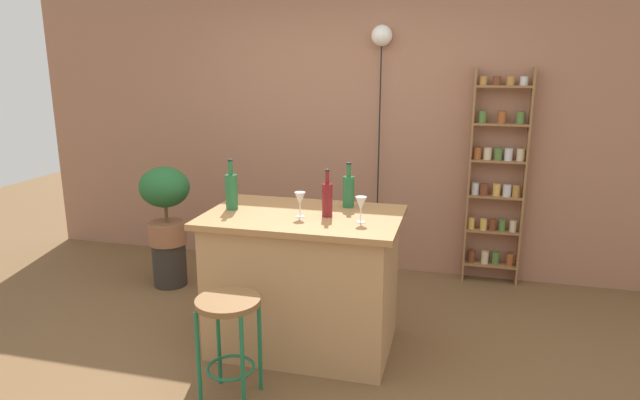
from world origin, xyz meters
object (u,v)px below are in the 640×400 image
at_px(bottle_vinegar, 327,199).
at_px(bottle_olive_oil, 349,190).
at_px(bar_stool, 229,324).
at_px(wine_glass_left, 299,199).
at_px(spice_shelf, 496,179).
at_px(plant_stool, 170,264).
at_px(pendant_globe_light, 382,42).
at_px(potted_plant, 165,199).
at_px(bottle_soda_blue, 231,191).
at_px(wine_glass_center, 361,204).

distance_m(bottle_vinegar, bottle_olive_oil, 0.28).
xyz_separation_m(bottle_vinegar, bottle_olive_oil, (0.08, 0.27, 0.00)).
xyz_separation_m(bar_stool, wine_glass_left, (0.22, 0.66, 0.58)).
relative_size(bar_stool, spice_shelf, 0.34).
distance_m(spice_shelf, bottle_vinegar, 1.90).
bearing_deg(bar_stool, plant_stool, 129.83).
height_order(bar_stool, pendant_globe_light, pendant_globe_light).
relative_size(bottle_vinegar, wine_glass_left, 1.90).
bearing_deg(pendant_globe_light, plant_stool, -154.38).
bearing_deg(wine_glass_left, bar_stool, -108.87).
bearing_deg(bottle_vinegar, bar_stool, -119.12).
xyz_separation_m(potted_plant, pendant_globe_light, (1.70, 0.82, 1.30)).
relative_size(bottle_vinegar, bottle_soda_blue, 0.90).
height_order(plant_stool, pendant_globe_light, pendant_globe_light).
height_order(bottle_vinegar, bottle_soda_blue, bottle_soda_blue).
relative_size(spice_shelf, wine_glass_left, 11.43).
bearing_deg(wine_glass_left, bottle_vinegar, 17.46).
height_order(plant_stool, bottle_vinegar, bottle_vinegar).
relative_size(plant_stool, bottle_vinegar, 1.23).
bearing_deg(bottle_vinegar, wine_glass_left, -162.54).
xyz_separation_m(bottle_soda_blue, wine_glass_left, (0.50, -0.07, -0.01)).
xyz_separation_m(bar_stool, pendant_globe_light, (0.49, 2.27, 1.60)).
bearing_deg(spice_shelf, bottle_soda_blue, -139.71).
height_order(plant_stool, bottle_olive_oil, bottle_olive_oil).
relative_size(bottle_soda_blue, wine_glass_left, 2.10).
height_order(bottle_olive_oil, pendant_globe_light, pendant_globe_light).
xyz_separation_m(bar_stool, plant_stool, (-1.21, 1.45, -0.29)).
bearing_deg(pendant_globe_light, bottle_vinegar, -93.48).
distance_m(plant_stool, wine_glass_center, 2.19).
relative_size(bar_stool, potted_plant, 0.93).
xyz_separation_m(wine_glass_left, pendant_globe_light, (0.27, 1.61, 1.02)).
distance_m(spice_shelf, wine_glass_left, 2.05).
relative_size(bottle_olive_oil, wine_glass_left, 1.90).
distance_m(bar_stool, spice_shelf, 2.75).
relative_size(spice_shelf, potted_plant, 2.78).
bearing_deg(bottle_vinegar, plant_stool, 155.29).
xyz_separation_m(bar_stool, potted_plant, (-1.21, 1.45, 0.30)).
relative_size(bar_stool, bottle_olive_oil, 2.03).
relative_size(spice_shelf, bottle_vinegar, 6.03).
distance_m(plant_stool, wine_glass_left, 1.85).
bearing_deg(spice_shelf, bottle_olive_oil, -129.36).
relative_size(bar_stool, pendant_globe_light, 0.28).
distance_m(bottle_olive_oil, bottle_soda_blue, 0.80).
bearing_deg(plant_stool, bar_stool, -50.17).
xyz_separation_m(plant_stool, wine_glass_left, (1.43, -0.79, 0.87)).
relative_size(wine_glass_left, pendant_globe_light, 0.07).
bearing_deg(pendant_globe_light, wine_glass_left, -99.39).
bearing_deg(plant_stool, pendant_globe_light, 25.62).
bearing_deg(spice_shelf, plant_stool, -163.79).
bearing_deg(wine_glass_left, bottle_soda_blue, 172.28).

